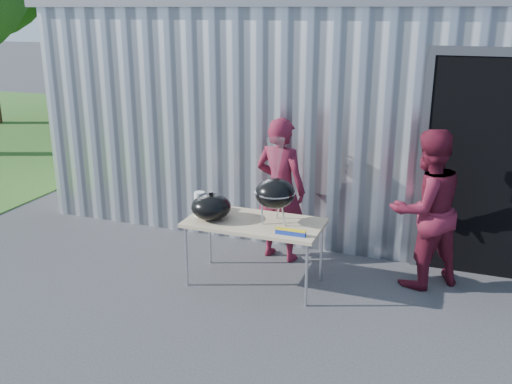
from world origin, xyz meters
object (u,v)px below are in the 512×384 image
at_px(folding_table, 254,225).
at_px(kettle_grill, 275,186).
at_px(person_bystander, 426,209).
at_px(person_cook, 280,190).

xyz_separation_m(folding_table, kettle_grill, (0.22, 0.04, 0.46)).
xyz_separation_m(kettle_grill, person_bystander, (1.54, 0.61, -0.28)).
bearing_deg(folding_table, person_cook, 86.51).
height_order(person_cook, person_bystander, person_bystander).
relative_size(kettle_grill, person_cook, 0.53).
relative_size(person_cook, person_bystander, 1.00).
distance_m(kettle_grill, person_cook, 0.81).
bearing_deg(person_bystander, person_cook, -43.91).
relative_size(folding_table, kettle_grill, 1.60).
height_order(folding_table, person_bystander, person_bystander).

